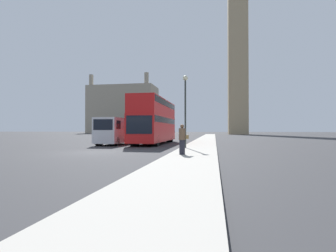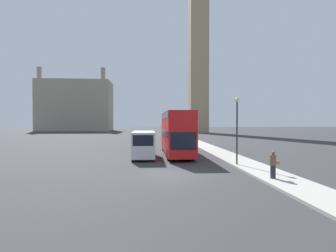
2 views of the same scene
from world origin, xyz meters
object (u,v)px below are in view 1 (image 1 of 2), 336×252
at_px(clock_tower, 238,22).
at_px(street_lamp, 185,99).
at_px(red_double_decker_bus, 155,119).
at_px(white_van, 115,131).
at_px(pedestrian, 182,139).
at_px(parked_sedan, 162,133).

distance_m(clock_tower, street_lamp, 68.98).
height_order(clock_tower, red_double_decker_bus, clock_tower).
xyz_separation_m(clock_tower, white_van, (-16.11, -56.60, -32.06)).
xyz_separation_m(clock_tower, street_lamp, (-8.88, -61.56, -29.83)).
relative_size(red_double_decker_bus, pedestrian, 7.09).
distance_m(red_double_decker_bus, street_lamp, 8.31).
bearing_deg(white_van, pedestrian, -52.71).
bearing_deg(street_lamp, white_van, 145.52).
xyz_separation_m(pedestrian, parked_sedan, (-8.15, 34.92, -0.22)).
bearing_deg(parked_sedan, red_double_decker_bus, -80.37).
distance_m(street_lamp, parked_sedan, 30.99).
bearing_deg(pedestrian, clock_tower, 82.75).
relative_size(pedestrian, parked_sedan, 0.33).
relative_size(clock_tower, pedestrian, 41.85).
xyz_separation_m(red_double_decker_bus, street_lamp, (3.91, -7.25, 1.11)).
relative_size(white_van, pedestrian, 3.58).
bearing_deg(parked_sedan, clock_tower, 62.32).
bearing_deg(red_double_decker_bus, white_van, -145.47).
bearing_deg(red_double_decker_bus, parked_sedan, 99.63).
bearing_deg(clock_tower, street_lamp, -98.21).
distance_m(red_double_decker_bus, parked_sedan, 23.01).
xyz_separation_m(clock_tower, parked_sedan, (-16.63, -31.70, -32.69)).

